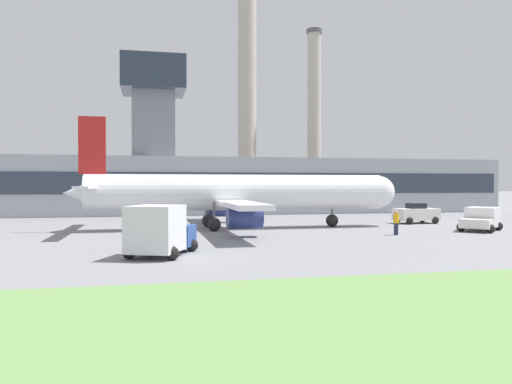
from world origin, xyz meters
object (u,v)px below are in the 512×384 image
(fuel_truck, at_px, (481,219))
(baggage_truck, at_px, (160,231))
(pushback_tug, at_px, (416,214))
(ground_crew_person, at_px, (396,222))
(airplane, at_px, (235,194))

(fuel_truck, bearing_deg, baggage_truck, -160.67)
(pushback_tug, height_order, fuel_truck, pushback_tug)
(baggage_truck, distance_m, ground_crew_person, 18.90)
(baggage_truck, relative_size, ground_crew_person, 2.89)
(pushback_tug, xyz_separation_m, fuel_truck, (1.10, -8.14, 0.05))
(airplane, bearing_deg, fuel_truck, -17.77)
(airplane, distance_m, ground_crew_person, 13.47)
(baggage_truck, bearing_deg, airplane, 66.38)
(airplane, xyz_separation_m, ground_crew_person, (10.76, -7.84, -2.03))
(baggage_truck, bearing_deg, pushback_tug, 34.84)
(fuel_truck, height_order, ground_crew_person, fuel_truck)
(airplane, xyz_separation_m, pushback_tug, (18.06, 2.00, -2.08))
(airplane, height_order, ground_crew_person, airplane)
(airplane, height_order, pushback_tug, airplane)
(ground_crew_person, bearing_deg, airplane, 143.93)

